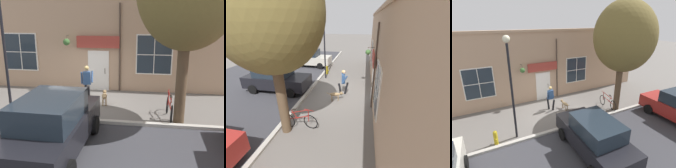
% 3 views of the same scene
% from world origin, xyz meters
% --- Properties ---
extents(ground_plane, '(90.00, 90.00, 0.00)m').
position_xyz_m(ground_plane, '(0.00, 0.00, 0.00)').
color(ground_plane, '#66605B').
extents(curb_and_road, '(10.10, 28.00, 0.12)m').
position_xyz_m(curb_and_road, '(5.85, 0.00, 0.02)').
color(curb_and_road, '#B2ADA3').
rests_on(curb_and_road, ground_plane).
extents(storefront_facade, '(0.95, 18.00, 5.10)m').
position_xyz_m(storefront_facade, '(-2.34, -0.01, 2.55)').
color(storefront_facade, tan).
rests_on(storefront_facade, ground_plane).
extents(pedestrian_walking, '(0.68, 0.55, 1.67)m').
position_xyz_m(pedestrian_walking, '(-0.36, 0.03, 1.00)').
color(pedestrian_walking, black).
rests_on(pedestrian_walking, ground_plane).
extents(dog_on_leash, '(1.05, 0.33, 0.59)m').
position_xyz_m(dog_on_leash, '(-0.03, 0.89, 0.39)').
color(dog_on_leash, '#997A51').
rests_on(dog_on_leash, ground_plane).
extents(street_tree_by_curb, '(3.79, 3.41, 6.85)m').
position_xyz_m(street_tree_by_curb, '(1.58, 3.95, 4.66)').
color(street_tree_by_curb, brown).
rests_on(street_tree_by_curb, ground_plane).
extents(leaning_bicycle, '(1.74, 0.24, 1.01)m').
position_xyz_m(leaning_bicycle, '(1.11, 3.65, 0.38)').
color(leaning_bicycle, black).
rests_on(leaning_bicycle, ground_plane).
extents(parked_car_nearest_curb, '(4.34, 2.01, 1.75)m').
position_xyz_m(parked_car_nearest_curb, '(4.11, -5.91, 0.88)').
color(parked_car_nearest_curb, beige).
rests_on(parked_car_nearest_curb, ground_plane).
extents(parked_car_mid_block, '(4.34, 2.01, 1.75)m').
position_xyz_m(parked_car_mid_block, '(4.23, 0.17, 0.88)').
color(parked_car_mid_block, black).
rests_on(parked_car_mid_block, ground_plane).
extents(street_lamp, '(0.32, 0.32, 5.11)m').
position_xyz_m(street_lamp, '(1.55, -2.70, 3.31)').
color(street_lamp, black).
rests_on(street_lamp, ground_plane).
extents(fire_hydrant, '(0.34, 0.20, 0.77)m').
position_xyz_m(fire_hydrant, '(1.69, -3.71, 0.40)').
color(fire_hydrant, gold).
rests_on(fire_hydrant, ground_plane).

